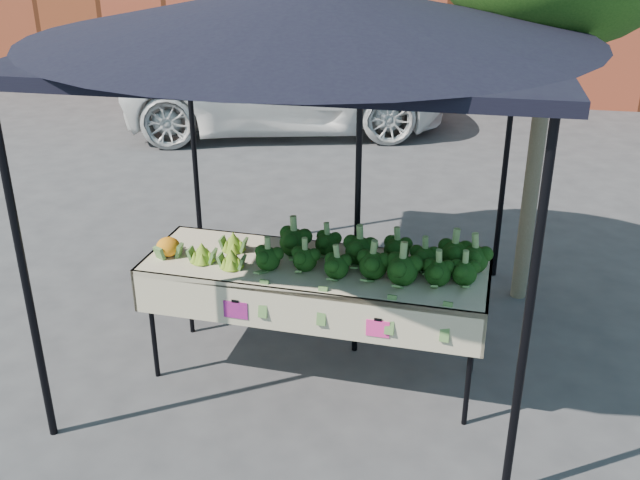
{
  "coord_description": "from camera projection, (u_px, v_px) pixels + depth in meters",
  "views": [
    {
      "loc": [
        0.86,
        -4.57,
        3.15
      ],
      "look_at": [
        -0.05,
        0.08,
        1.0
      ],
      "focal_mm": 40.95,
      "sensor_mm": 36.0,
      "label": 1
    }
  ],
  "objects": [
    {
      "name": "romanesco_cluster",
      "position": [
        221.0,
        245.0,
        5.13
      ],
      "size": [
        0.42,
        0.46,
        0.19
      ],
      "primitive_type": "ellipsoid",
      "color": "#7DA726",
      "rests_on": "table"
    },
    {
      "name": "broccoli_heap",
      "position": [
        371.0,
        252.0,
        4.97
      ],
      "size": [
        1.59,
        0.56,
        0.25
      ],
      "primitive_type": "ellipsoid",
      "color": "black",
      "rests_on": "table"
    },
    {
      "name": "cauliflower_pair",
      "position": [
        168.0,
        244.0,
        5.16
      ],
      "size": [
        0.19,
        0.19,
        0.17
      ],
      "primitive_type": "ellipsoid",
      "color": "orange",
      "rests_on": "table"
    },
    {
      "name": "ground",
      "position": [
        324.0,
        365.0,
        5.53
      ],
      "size": [
        90.0,
        90.0,
        0.0
      ],
      "primitive_type": "plane",
      "color": "#343437"
    },
    {
      "name": "canopy",
      "position": [
        312.0,
        179.0,
        5.29
      ],
      "size": [
        3.16,
        3.16,
        2.74
      ],
      "primitive_type": null,
      "color": "black",
      "rests_on": "ground"
    },
    {
      "name": "street_tree",
      "position": [
        545.0,
        82.0,
        5.74
      ],
      "size": [
        1.94,
        1.94,
        3.82
      ],
      "primitive_type": null,
      "color": "#1E4C14",
      "rests_on": "ground"
    },
    {
      "name": "table",
      "position": [
        315.0,
        321.0,
        5.25
      ],
      "size": [
        2.44,
        0.94,
        0.9
      ],
      "color": "beige",
      "rests_on": "ground"
    }
  ]
}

